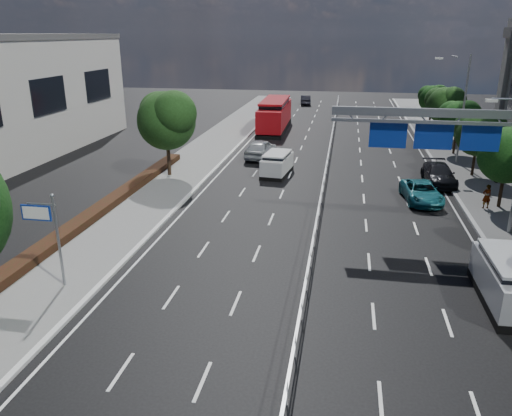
# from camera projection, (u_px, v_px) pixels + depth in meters

# --- Properties ---
(ground) EXTENTS (160.00, 160.00, 0.00)m
(ground) POSITION_uv_depth(u_px,v_px,m) (303.00, 309.00, 20.24)
(ground) COLOR black
(ground) RESTS_ON ground
(sidewalk_near) EXTENTS (5.00, 140.00, 0.14)m
(sidewalk_near) POSITION_uv_depth(u_px,v_px,m) (44.00, 284.00, 22.12)
(sidewalk_near) COLOR slate
(sidewalk_near) RESTS_ON ground
(kerb_near) EXTENTS (0.25, 140.00, 0.15)m
(kerb_near) POSITION_uv_depth(u_px,v_px,m) (97.00, 289.00, 21.70)
(kerb_near) COLOR silver
(kerb_near) RESTS_ON ground
(median_fence) EXTENTS (0.05, 85.00, 1.02)m
(median_fence) POSITION_uv_depth(u_px,v_px,m) (327.00, 162.00, 40.95)
(median_fence) COLOR silver
(median_fence) RESTS_ON ground
(hedge_near) EXTENTS (1.00, 36.00, 0.44)m
(hedge_near) POSITION_uv_depth(u_px,v_px,m) (66.00, 233.00, 26.96)
(hedge_near) COLOR black
(hedge_near) RESTS_ON sidewalk_near
(toilet_sign) EXTENTS (1.62, 0.18, 4.34)m
(toilet_sign) POSITION_uv_depth(u_px,v_px,m) (46.00, 225.00, 21.07)
(toilet_sign) COLOR gray
(toilet_sign) RESTS_ON ground
(overhead_gantry) EXTENTS (10.24, 0.38, 7.45)m
(overhead_gantry) POSITION_uv_depth(u_px,v_px,m) (449.00, 132.00, 26.59)
(overhead_gantry) COLOR gray
(overhead_gantry) RESTS_ON ground
(streetlight_far) EXTENTS (2.78, 2.40, 9.00)m
(streetlight_far) POSITION_uv_depth(u_px,v_px,m) (461.00, 102.00, 40.91)
(streetlight_far) COLOR gray
(streetlight_far) RESTS_ON ground
(near_tree_back) EXTENTS (4.84, 4.51, 6.69)m
(near_tree_back) POSITION_uv_depth(u_px,v_px,m) (167.00, 117.00, 37.36)
(near_tree_back) COLOR black
(near_tree_back) RESTS_ON ground
(far_tree_d) EXTENTS (3.85, 3.59, 5.34)m
(far_tree_d) POSITION_uv_depth(u_px,v_px,m) (509.00, 152.00, 30.59)
(far_tree_d) COLOR black
(far_tree_d) RESTS_ON ground
(far_tree_e) EXTENTS (3.63, 3.38, 5.13)m
(far_tree_e) POSITION_uv_depth(u_px,v_px,m) (479.00, 131.00, 37.60)
(far_tree_e) COLOR black
(far_tree_e) RESTS_ON ground
(far_tree_f) EXTENTS (3.52, 3.28, 5.02)m
(far_tree_f) POSITION_uv_depth(u_px,v_px,m) (459.00, 117.00, 44.58)
(far_tree_f) COLOR black
(far_tree_f) RESTS_ON ground
(far_tree_g) EXTENTS (3.96, 3.69, 5.45)m
(far_tree_g) POSITION_uv_depth(u_px,v_px,m) (444.00, 103.00, 51.46)
(far_tree_g) COLOR black
(far_tree_g) RESTS_ON ground
(far_tree_h) EXTENTS (3.41, 3.18, 4.91)m
(far_tree_h) POSITION_uv_depth(u_px,v_px,m) (433.00, 97.00, 58.53)
(far_tree_h) COLOR black
(far_tree_h) RESTS_ON ground
(white_minivan) EXTENTS (2.22, 4.27, 1.78)m
(white_minivan) POSITION_uv_depth(u_px,v_px,m) (277.00, 164.00, 39.12)
(white_minivan) COLOR black
(white_minivan) RESTS_ON ground
(red_bus) EXTENTS (2.98, 11.66, 3.47)m
(red_bus) POSITION_uv_depth(u_px,v_px,m) (275.00, 114.00, 56.95)
(red_bus) COLOR black
(red_bus) RESTS_ON ground
(near_car_silver) EXTENTS (2.52, 5.11, 1.68)m
(near_car_silver) POSITION_uv_depth(u_px,v_px,m) (261.00, 149.00, 44.38)
(near_car_silver) COLOR #989B9F
(near_car_silver) RESTS_ON ground
(near_car_dark) EXTENTS (1.93, 4.37, 1.39)m
(near_car_dark) POSITION_uv_depth(u_px,v_px,m) (305.00, 100.00, 77.48)
(near_car_dark) COLOR black
(near_car_dark) RESTS_ON ground
(silver_minivan) EXTENTS (2.14, 4.98, 2.06)m
(silver_minivan) POSITION_uv_depth(u_px,v_px,m) (511.00, 281.00, 20.38)
(silver_minivan) COLOR black
(silver_minivan) RESTS_ON ground
(parked_car_teal) EXTENTS (2.64, 4.89, 1.30)m
(parked_car_teal) POSITION_uv_depth(u_px,v_px,m) (422.00, 192.00, 32.95)
(parked_car_teal) COLOR #17606B
(parked_car_teal) RESTS_ON ground
(parked_car_dark) EXTENTS (2.20, 5.04, 1.44)m
(parked_car_dark) POSITION_uv_depth(u_px,v_px,m) (439.00, 174.00, 36.81)
(parked_car_dark) COLOR black
(parked_car_dark) RESTS_ON ground
(pedestrian_a) EXTENTS (0.65, 0.52, 1.56)m
(pedestrian_a) POSITION_uv_depth(u_px,v_px,m) (487.00, 196.00, 31.21)
(pedestrian_a) COLOR gray
(pedestrian_a) RESTS_ON sidewalk_far
(pedestrian_b) EXTENTS (0.89, 0.70, 1.78)m
(pedestrian_b) POSITION_uv_depth(u_px,v_px,m) (499.00, 171.00, 36.58)
(pedestrian_b) COLOR gray
(pedestrian_b) RESTS_ON sidewalk_far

